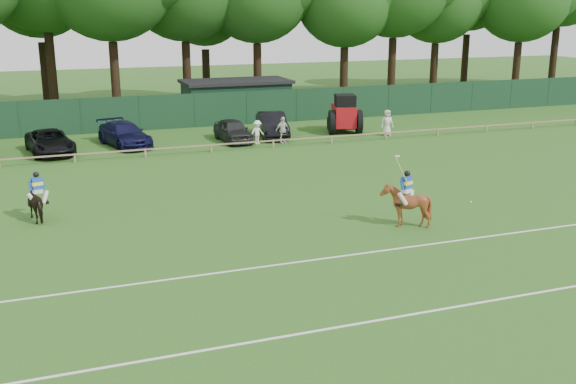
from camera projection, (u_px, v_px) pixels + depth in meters
name	position (u px, v px, depth m)	size (l,w,h in m)	color
ground	(303.00, 251.00, 24.54)	(160.00, 160.00, 0.00)	#1E4C14
horse_dark	(39.00, 203.00, 27.89)	(0.80, 1.75, 1.47)	black
horse_chestnut	(406.00, 205.00, 27.06)	(1.44, 1.62, 1.79)	brown
suv_black	(50.00, 142.00, 40.58)	(2.37, 5.13, 1.43)	black
sedan_navy	(124.00, 134.00, 42.82)	(2.11, 5.20, 1.51)	#14133D
hatch_grey	(233.00, 131.00, 44.24)	(1.73, 4.30, 1.47)	#2C2C2E
estate_black	(272.00, 125.00, 45.88)	(1.73, 4.97, 1.64)	black
spectator_left	(257.00, 132.00, 43.38)	(1.00, 0.58, 1.55)	white
spectator_mid	(282.00, 130.00, 43.61)	(1.02, 0.42, 1.74)	silver
spectator_right	(387.00, 123.00, 46.20)	(0.87, 0.57, 1.79)	silver
rider_dark	(37.00, 187.00, 27.69)	(0.92, 0.51, 1.41)	silver
rider_chestnut	(407.00, 186.00, 26.84)	(0.98, 0.55, 2.05)	silver
polo_ball	(471.00, 202.00, 30.50)	(0.09, 0.09, 0.09)	silver
pitch_lines	(343.00, 287.00, 21.37)	(60.00, 5.10, 0.01)	silver
pitch_rail	(195.00, 146.00, 40.72)	(62.10, 0.10, 0.50)	#997F5B
perimeter_fence	(168.00, 112.00, 48.65)	(92.08, 0.08, 2.50)	#14351E
utility_shed	(236.00, 99.00, 53.28)	(8.40, 4.40, 3.04)	#14331E
tree_row	(175.00, 112.00, 56.89)	(96.00, 12.00, 21.00)	#26561C
tractor	(344.00, 114.00, 47.30)	(2.97, 3.69, 2.70)	#A20F15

